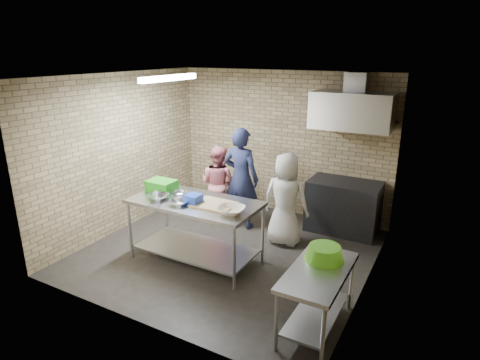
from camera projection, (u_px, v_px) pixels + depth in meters
name	position (u px, v px, depth m)	size (l,w,h in m)	color
floor	(228.00, 251.00, 6.39)	(4.20, 4.20, 0.00)	black
ceiling	(227.00, 76.00, 5.56)	(4.20, 4.20, 0.00)	black
back_wall	(281.00, 144.00, 7.64)	(4.20, 0.06, 2.70)	tan
front_wall	(132.00, 216.00, 4.31)	(4.20, 0.06, 2.70)	tan
left_wall	(122.00, 153.00, 6.94)	(0.06, 4.00, 2.70)	tan
right_wall	(373.00, 193.00, 5.01)	(0.06, 4.00, 2.70)	tan
prep_table	(196.00, 231.00, 6.01)	(1.90, 0.95, 0.95)	#A9ABB0
side_counter	(317.00, 299.00, 4.53)	(0.60, 1.20, 0.75)	silver
stove	(343.00, 206.00, 7.01)	(1.20, 0.70, 0.90)	black
range_hood	(352.00, 111.00, 6.54)	(1.30, 0.60, 0.60)	silver
hood_duct	(357.00, 82.00, 6.53)	(0.35, 0.30, 0.30)	#A5A8AD
wall_shelf	(372.00, 122.00, 6.62)	(0.80, 0.20, 0.04)	#3F2B19
fluorescent_fixture	(169.00, 78.00, 6.04)	(0.10, 1.25, 0.08)	white
green_crate	(162.00, 186.00, 6.26)	(0.42, 0.32, 0.17)	#27941B
blue_tub	(193.00, 199.00, 5.74)	(0.21, 0.21, 0.14)	blue
cutting_board	(214.00, 205.00, 5.68)	(0.58, 0.44, 0.03)	tan
mixing_bowl_a	(159.00, 197.00, 5.91)	(0.30, 0.30, 0.07)	silver
mixing_bowl_b	(180.00, 194.00, 6.03)	(0.23, 0.23, 0.07)	#B8BBBF
mixing_bowl_c	(180.00, 202.00, 5.71)	(0.27, 0.27, 0.07)	silver
ceramic_bowl	(231.00, 210.00, 5.40)	(0.37, 0.37, 0.09)	beige
green_basin	(324.00, 253.00, 4.61)	(0.46, 0.46, 0.17)	#59C626
bottle_red	(358.00, 114.00, 6.70)	(0.07, 0.07, 0.18)	#B22619
bottle_green	(383.00, 117.00, 6.52)	(0.06, 0.06, 0.15)	green
man_navy	(241.00, 178.00, 7.06)	(0.66, 0.43, 1.80)	#141633
woman_pink	(218.00, 184.00, 7.39)	(0.69, 0.54, 1.42)	#D8727E
woman_white	(286.00, 199.00, 6.46)	(0.74, 0.48, 1.52)	silver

